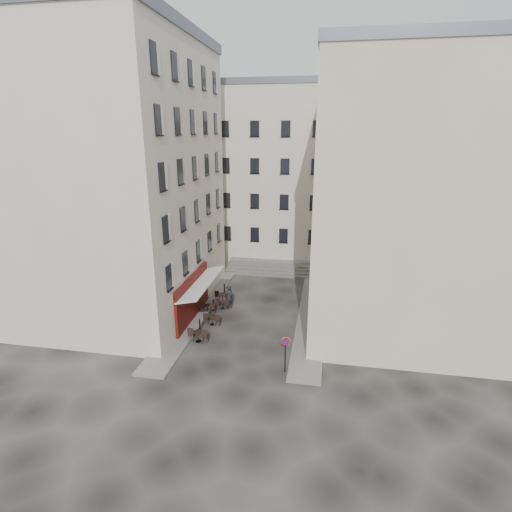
% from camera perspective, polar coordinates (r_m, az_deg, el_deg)
% --- Properties ---
extents(ground, '(90.00, 90.00, 0.00)m').
position_cam_1_polar(ground, '(29.59, -1.30, -10.37)').
color(ground, black).
rests_on(ground, ground).
extents(sidewalk_left, '(2.00, 22.00, 0.12)m').
position_cam_1_polar(sidewalk_left, '(34.11, -7.41, -6.47)').
color(sidewalk_left, slate).
rests_on(sidewalk_left, ground).
extents(sidewalk_right, '(2.00, 18.00, 0.12)m').
position_cam_1_polar(sidewalk_right, '(31.77, 7.87, -8.37)').
color(sidewalk_right, slate).
rests_on(sidewalk_right, ground).
extents(building_left, '(12.20, 16.20, 20.60)m').
position_cam_1_polar(building_left, '(32.90, -18.85, 10.43)').
color(building_left, beige).
rests_on(building_left, ground).
extents(building_right, '(12.20, 14.20, 18.60)m').
position_cam_1_polar(building_right, '(29.92, 20.32, 7.73)').
color(building_right, '#BEAD8D').
rests_on(building_right, ground).
extents(building_back, '(18.20, 10.20, 18.60)m').
position_cam_1_polar(building_back, '(45.30, 2.27, 11.74)').
color(building_back, beige).
rests_on(building_back, ground).
extents(cafe_storefront, '(1.74, 7.30, 3.50)m').
position_cam_1_polar(cafe_storefront, '(30.73, -8.89, -5.62)').
color(cafe_storefront, '#440D09').
rests_on(cafe_storefront, ground).
extents(stone_steps, '(9.00, 3.15, 0.80)m').
position_cam_1_polar(stone_steps, '(40.84, 2.23, -1.73)').
color(stone_steps, '#5B5956').
rests_on(stone_steps, ground).
extents(bollard_near, '(0.12, 0.12, 0.98)m').
position_cam_1_polar(bollard_near, '(29.27, -8.04, -9.73)').
color(bollard_near, black).
rests_on(bollard_near, ground).
extents(bollard_mid, '(0.12, 0.12, 0.98)m').
position_cam_1_polar(bollard_mid, '(32.27, -6.11, -6.96)').
color(bollard_mid, black).
rests_on(bollard_mid, ground).
extents(bollard_far, '(0.12, 0.12, 0.98)m').
position_cam_1_polar(bollard_far, '(35.36, -4.53, -4.67)').
color(bollard_far, black).
rests_on(bollard_far, ground).
extents(no_parking_sign, '(0.52, 0.16, 2.31)m').
position_cam_1_polar(no_parking_sign, '(24.09, 4.24, -12.95)').
color(no_parking_sign, black).
rests_on(no_parking_sign, ground).
extents(bistro_table_a, '(1.42, 0.66, 1.00)m').
position_cam_1_polar(bistro_table_a, '(27.98, -8.25, -11.12)').
color(bistro_table_a, black).
rests_on(bistro_table_a, ground).
extents(bistro_table_b, '(1.30, 0.61, 0.91)m').
position_cam_1_polar(bistro_table_b, '(30.12, -6.29, -8.95)').
color(bistro_table_b, black).
rests_on(bistro_table_b, ground).
extents(bistro_table_c, '(1.26, 0.59, 0.89)m').
position_cam_1_polar(bistro_table_c, '(31.99, -6.95, -7.36)').
color(bistro_table_c, black).
rests_on(bistro_table_c, ground).
extents(bistro_table_d, '(1.16, 0.54, 0.81)m').
position_cam_1_polar(bistro_table_d, '(32.62, -4.81, -6.85)').
color(bistro_table_d, black).
rests_on(bistro_table_d, ground).
extents(bistro_table_e, '(1.30, 0.61, 0.91)m').
position_cam_1_polar(bistro_table_e, '(33.95, -4.81, -5.75)').
color(bistro_table_e, black).
rests_on(bistro_table_e, ground).
extents(pedestrian, '(0.84, 0.81, 1.94)m').
position_cam_1_polar(pedestrian, '(32.50, -3.88, -5.86)').
color(pedestrian, black).
rests_on(pedestrian, ground).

